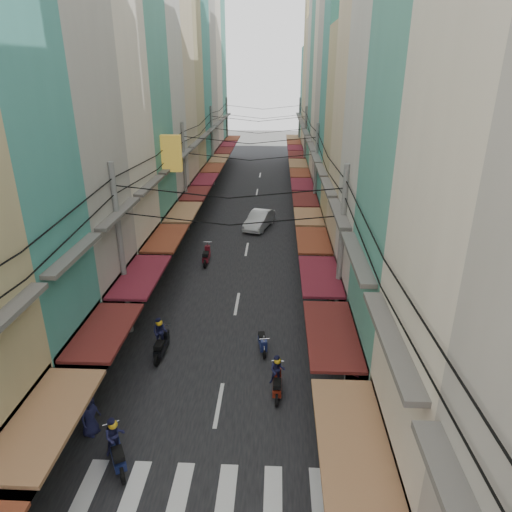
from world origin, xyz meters
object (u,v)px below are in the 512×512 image
(bicycle, at_px, (400,368))
(market_umbrella, at_px, (375,357))
(traffic_sign, at_px, (347,350))
(white_car, at_px, (259,228))

(bicycle, height_order, market_umbrella, market_umbrella)
(market_umbrella, relative_size, traffic_sign, 0.88)
(traffic_sign, bearing_deg, white_car, 101.66)
(market_umbrella, bearing_deg, white_car, 103.73)
(white_car, bearing_deg, market_umbrella, -59.96)
(market_umbrella, xyz_separation_m, traffic_sign, (-0.91, 0.65, -0.15))
(bicycle, relative_size, traffic_sign, 0.54)
(white_car, relative_size, traffic_sign, 1.70)
(bicycle, distance_m, market_umbrella, 3.72)
(white_car, bearing_deg, traffic_sign, -62.03)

